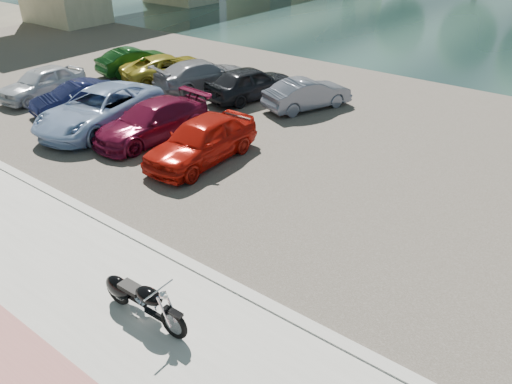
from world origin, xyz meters
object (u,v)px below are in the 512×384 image
(car_1, at_px, (77,97))
(car_2, at_px, (100,109))
(motorcycle, at_px, (137,298))
(car_0, at_px, (42,83))

(car_1, xyz_separation_m, car_2, (2.26, -0.52, 0.15))
(car_1, bearing_deg, motorcycle, -17.72)
(motorcycle, distance_m, car_2, 11.07)
(car_2, bearing_deg, motorcycle, -43.30)
(car_0, distance_m, car_2, 5.10)
(motorcycle, xyz_separation_m, car_2, (-9.22, 6.12, 0.24))
(motorcycle, relative_size, car_1, 0.63)
(car_1, bearing_deg, car_2, -0.65)
(car_0, height_order, car_1, car_0)
(motorcycle, bearing_deg, car_1, 148.58)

